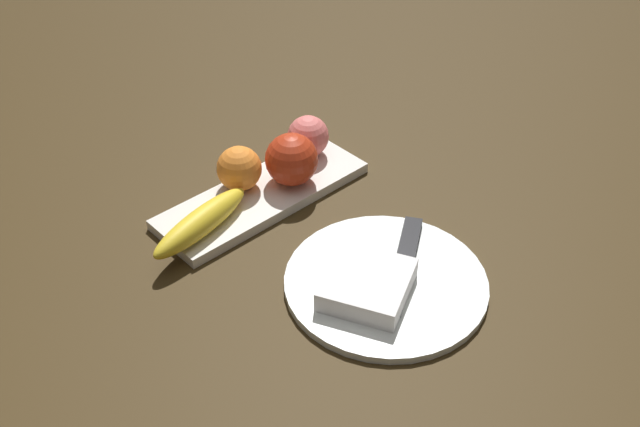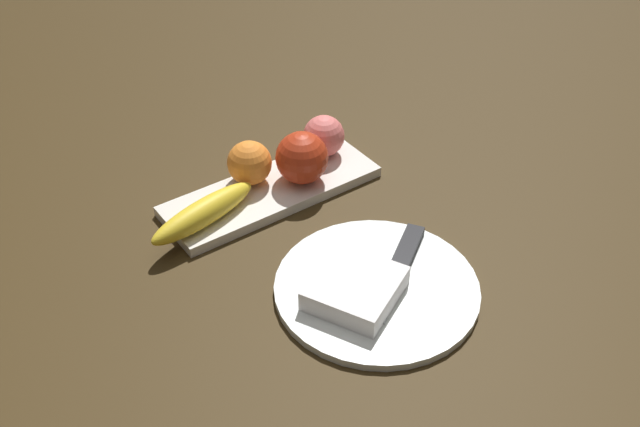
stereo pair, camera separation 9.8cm
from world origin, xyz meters
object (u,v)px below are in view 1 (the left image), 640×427
banana (201,222)px  knife (407,250)px  apple (292,159)px  orange_near_apple (239,168)px  dinner_plate (386,283)px  fruit_tray (263,195)px  folded_napkin (369,284)px  peach (308,136)px

banana → knife: (-0.18, 0.21, -0.02)m
apple → knife: bearing=92.9°
orange_near_apple → dinner_plate: bearing=93.6°
banana → dinner_plate: banana is taller
banana → orange_near_apple: (-0.10, -0.05, 0.01)m
fruit_tray → dinner_plate: bearing=90.0°
banana → folded_napkin: size_ratio=1.64×
fruit_tray → apple: 0.07m
fruit_tray → folded_napkin: size_ratio=3.04×
dinner_plate → knife: knife is taller
folded_napkin → knife: 0.09m
orange_near_apple → dinner_plate: 0.28m
banana → knife: 0.28m
folded_napkin → peach: bearing=-118.1°
dinner_plate → folded_napkin: bearing=0.0°
peach → folded_napkin: peach is taller
banana → peach: bearing=-1.3°
dinner_plate → knife: (-0.06, -0.02, 0.01)m
banana → apple: bearing=-9.9°
apple → dinner_plate: (0.05, 0.24, -0.05)m
apple → knife: apple is taller
apple → banana: bearing=2.3°
knife → peach: bearing=-135.8°
banana → dinner_plate: 0.26m
dinner_plate → apple: bearing=-101.4°
folded_napkin → knife: folded_napkin is taller
apple → peach: apple is taller
fruit_tray → orange_near_apple: bearing=-59.3°
apple → peach: (-0.07, -0.04, -0.01)m
orange_near_apple → peach: (-0.13, 0.00, -0.00)m
apple → knife: size_ratio=0.48×
apple → folded_napkin: bearing=71.3°
knife → folded_napkin: bearing=-23.4°
banana → dinner_plate: size_ratio=0.67×
banana → folded_napkin: (-0.09, 0.23, -0.01)m
folded_napkin → banana: bearing=-69.0°
fruit_tray → dinner_plate: (0.00, 0.25, -0.00)m
dinner_plate → folded_napkin: (0.03, 0.00, 0.02)m
banana → peach: peach is taller
orange_near_apple → dinner_plate: orange_near_apple is taller
orange_near_apple → peach: size_ratio=1.02×
banana → orange_near_apple: orange_near_apple is taller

